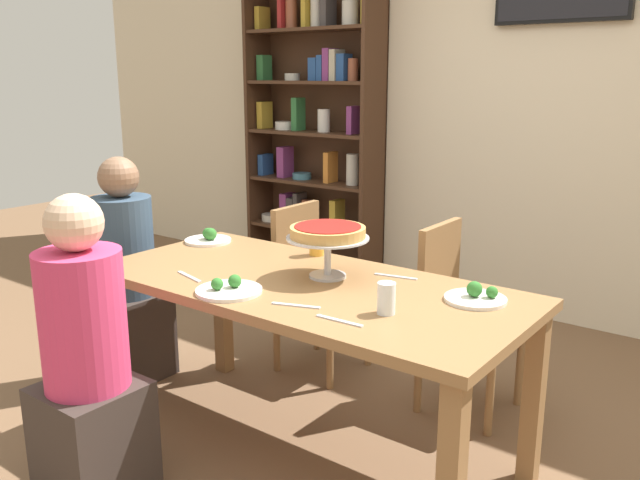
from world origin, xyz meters
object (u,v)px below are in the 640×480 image
(diner_head_west, at_px, (127,286))
(salad_plate_far_diner, at_px, (477,297))
(cutlery_knife_far, at_px, (396,276))
(deep_dish_pizza_stand, at_px, (328,235))
(beer_glass_amber_tall, at_px, (317,240))
(water_glass_clear_near, at_px, (386,298))
(bookshelf, at_px, (315,129))
(salad_plate_near_diner, at_px, (229,289))
(cutlery_spare_fork, at_px, (339,321))
(cutlery_fork_near, at_px, (113,263))
(cutlery_fork_far, at_px, (189,277))
(dining_table, at_px, (305,303))
(cutlery_knife_near, at_px, (296,305))
(chair_far_right, at_px, (459,308))
(chair_far_left, at_px, (312,279))
(salad_plate_spare, at_px, (209,238))
(diner_near_left, at_px, (88,375))

(diner_head_west, relative_size, salad_plate_far_diner, 5.12)
(cutlery_knife_far, bearing_deg, diner_head_west, -1.70)
(diner_head_west, xyz_separation_m, deep_dish_pizza_stand, (1.20, 0.10, 0.42))
(beer_glass_amber_tall, bearing_deg, water_glass_clear_near, -35.32)
(deep_dish_pizza_stand, bearing_deg, bookshelf, 128.71)
(salad_plate_near_diner, relative_size, cutlery_spare_fork, 1.39)
(diner_head_west, height_order, salad_plate_far_diner, diner_head_west)
(cutlery_fork_near, xyz_separation_m, cutlery_spare_fork, (1.18, 0.03, 0.00))
(deep_dish_pizza_stand, xyz_separation_m, cutlery_fork_far, (-0.45, -0.34, -0.17))
(dining_table, bearing_deg, cutlery_knife_near, -57.95)
(cutlery_knife_far, bearing_deg, cutlery_knife_near, 66.44)
(cutlery_knife_near, bearing_deg, cutlery_spare_fork, -27.79)
(salad_plate_near_diner, distance_m, cutlery_knife_far, 0.68)
(salad_plate_far_diner, relative_size, cutlery_fork_near, 1.25)
(cutlery_knife_far, bearing_deg, salad_plate_near_diner, 41.49)
(dining_table, height_order, deep_dish_pizza_stand, deep_dish_pizza_stand)
(bookshelf, xyz_separation_m, chair_far_right, (1.82, -1.27, -0.66))
(chair_far_left, xyz_separation_m, chair_far_right, (0.82, 0.06, 0.00))
(cutlery_fork_far, bearing_deg, deep_dish_pizza_stand, 51.79)
(cutlery_spare_fork, bearing_deg, diner_head_west, 167.46)
(diner_head_west, bearing_deg, salad_plate_far_diner, 5.91)
(water_glass_clear_near, relative_size, cutlery_knife_far, 0.62)
(deep_dish_pizza_stand, height_order, cutlery_spare_fork, deep_dish_pizza_stand)
(water_glass_clear_near, xyz_separation_m, cutlery_knife_near, (-0.29, -0.13, -0.05))
(chair_far_right, bearing_deg, chair_far_left, -86.08)
(chair_far_left, xyz_separation_m, salad_plate_spare, (-0.28, -0.47, 0.28))
(salad_plate_far_diner, bearing_deg, dining_table, -163.02)
(deep_dish_pizza_stand, height_order, salad_plate_far_diner, deep_dish_pizza_stand)
(dining_table, bearing_deg, cutlery_knife_far, 46.46)
(salad_plate_spare, xyz_separation_m, cutlery_knife_near, (0.92, -0.46, -0.02))
(salad_plate_far_diner, height_order, cutlery_knife_near, salad_plate_far_diner)
(dining_table, distance_m, chair_far_left, 0.86)
(bookshelf, bearing_deg, deep_dish_pizza_stand, -51.29)
(cutlery_knife_far, bearing_deg, diner_near_left, 43.32)
(chair_far_right, relative_size, salad_plate_near_diner, 3.47)
(cutlery_fork_far, bearing_deg, salad_plate_spare, 143.12)
(dining_table, bearing_deg, beer_glass_amber_tall, 120.56)
(diner_near_left, height_order, cutlery_knife_far, diner_near_left)
(salad_plate_near_diner, height_order, cutlery_fork_far, salad_plate_near_diner)
(chair_far_right, distance_m, beer_glass_amber_tall, 0.74)
(bookshelf, distance_m, salad_plate_spare, 1.97)
(diner_near_left, xyz_separation_m, chair_far_left, (-0.07, 1.41, -0.01))
(beer_glass_amber_tall, bearing_deg, salad_plate_spare, -167.26)
(salad_plate_far_diner, distance_m, cutlery_fork_near, 1.54)
(bookshelf, height_order, cutlery_fork_far, bookshelf)
(diner_near_left, distance_m, cutlery_fork_far, 0.55)
(chair_far_left, bearing_deg, cutlery_spare_fork, 41.74)
(salad_plate_spare, distance_m, cutlery_knife_near, 1.03)
(deep_dish_pizza_stand, distance_m, salad_plate_far_diner, 0.63)
(bookshelf, bearing_deg, water_glass_clear_near, -47.64)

